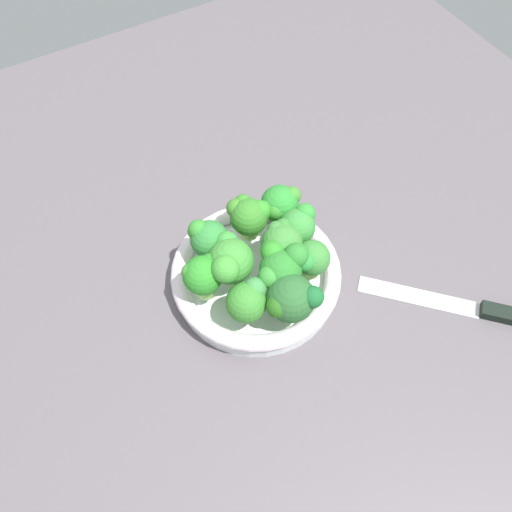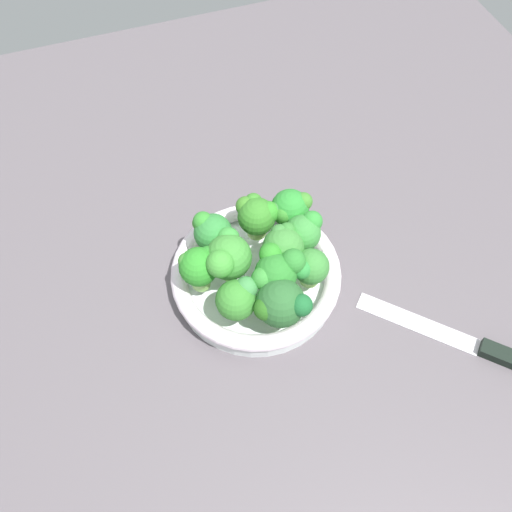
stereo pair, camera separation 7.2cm
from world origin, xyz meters
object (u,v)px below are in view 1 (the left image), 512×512
broccoli_floret_1 (203,275)px  knife (481,310)px  broccoli_floret_10 (280,268)px  broccoli_floret_3 (248,300)px  broccoli_floret_6 (209,239)px  broccoli_floret_8 (298,226)px  broccoli_floret_0 (279,244)px  broccoli_floret_2 (291,299)px  broccoli_floret_5 (229,260)px  broccoli_floret_7 (249,215)px  broccoli_floret_4 (280,204)px  broccoli_floret_9 (310,259)px  bowl (256,276)px

broccoli_floret_1 → knife: broccoli_floret_1 is taller
broccoli_floret_10 → broccoli_floret_3: bearing=-165.2°
broccoli_floret_6 → broccoli_floret_8: 12.33cm
broccoli_floret_0 → broccoli_floret_10: broccoli_floret_10 is taller
broccoli_floret_2 → broccoli_floret_6: broccoli_floret_6 is taller
broccoli_floret_1 → broccoli_floret_3: bearing=-58.0°
broccoli_floret_5 → broccoli_floret_0: bearing=-4.8°
broccoli_floret_8 → broccoli_floret_7: bearing=134.5°
broccoli_floret_4 → knife: size_ratio=0.32×
broccoli_floret_0 → broccoli_floret_9: bearing=-54.3°
broccoli_floret_5 → broccoli_floret_2: bearing=-62.5°
broccoli_floret_1 → broccoli_floret_4: bearing=19.5°
bowl → broccoli_floret_4: 10.56cm
broccoli_floret_10 → knife: 29.40cm
broccoli_floret_3 → broccoli_floret_7: (6.45, 11.32, 0.44)cm
broccoli_floret_1 → broccoli_floret_7: 11.48cm
bowl → broccoli_floret_6: broccoli_floret_6 is taller
broccoli_floret_8 → broccoli_floret_10: size_ratio=0.89×
broccoli_floret_3 → broccoli_floret_9: (10.08, 1.25, 0.03)cm
broccoli_floret_4 → knife: bearing=-54.0°
broccoli_floret_2 → broccoli_floret_7: bearing=82.7°
broccoli_floret_6 → broccoli_floret_10: size_ratio=0.97×
bowl → broccoli_floret_5: broccoli_floret_5 is taller
bowl → broccoli_floret_4: broccoli_floret_4 is taller
broccoli_floret_1 → broccoli_floret_9: size_ratio=1.18×
broccoli_floret_7 → broccoli_floret_9: broccoli_floret_7 is taller
broccoli_floret_5 → broccoli_floret_7: (6.10, 5.79, -0.95)cm
bowl → broccoli_floret_1: 10.02cm
broccoli_floret_9 → broccoli_floret_10: bearing=177.3°
bowl → broccoli_floret_1: broccoli_floret_1 is taller
knife → broccoli_floret_8: bearing=131.2°
broccoli_floret_0 → knife: (21.73, -18.96, -7.86)cm
broccoli_floret_10 → broccoli_floret_4: bearing=59.1°
broccoli_floret_2 → broccoli_floret_10: bearing=78.0°
broccoli_floret_9 → broccoli_floret_0: bearing=125.7°
broccoli_floret_2 → broccoli_floret_8: 11.27cm
broccoli_floret_3 → broccoli_floret_4: bearing=44.1°
broccoli_floret_5 → broccoli_floret_6: 4.65cm
broccoli_floret_4 → broccoli_floret_5: size_ratio=0.82×
broccoli_floret_2 → broccoli_floret_3: (-4.65, 2.74, -0.26)cm
broccoli_floret_2 → broccoli_floret_9: bearing=36.3°
broccoli_floret_9 → broccoli_floret_8: bearing=75.7°
broccoli_floret_6 → bowl: bearing=-44.9°
broccoli_floret_10 → broccoli_floret_7: bearing=84.7°
broccoli_floret_8 → knife: 28.09cm
bowl → broccoli_floret_3: (-4.28, -5.48, 5.53)cm
broccoli_floret_2 → knife: 27.98cm
bowl → broccoli_floret_3: bearing=-127.9°
broccoli_floret_10 → broccoli_floret_8: bearing=39.8°
broccoli_floret_8 → broccoli_floret_9: bearing=-104.3°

